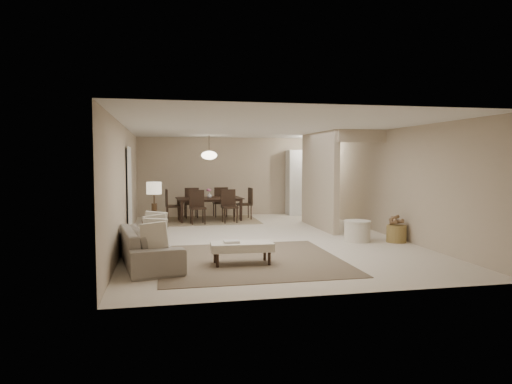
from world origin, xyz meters
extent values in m
plane|color=beige|center=(0.00, 0.00, 0.00)|extent=(9.00, 9.00, 0.00)
plane|color=white|center=(0.00, 0.00, 2.50)|extent=(9.00, 9.00, 0.00)
plane|color=tan|center=(0.00, 4.50, 1.25)|extent=(6.00, 0.00, 6.00)
plane|color=tan|center=(-3.00, 0.00, 1.25)|extent=(0.00, 9.00, 9.00)
plane|color=tan|center=(3.00, 0.00, 1.25)|extent=(0.00, 9.00, 9.00)
cube|color=tan|center=(1.80, 1.25, 1.25)|extent=(0.15, 2.50, 2.50)
cube|color=black|center=(-2.97, 0.60, 1.02)|extent=(0.04, 0.90, 2.04)
cube|color=white|center=(2.35, 4.15, 1.05)|extent=(1.20, 0.55, 2.10)
cylinder|color=white|center=(2.30, 3.20, 2.46)|extent=(0.44, 0.44, 0.05)
cube|color=brown|center=(-0.70, -2.21, 0.01)|extent=(3.20, 3.20, 0.01)
imported|color=gray|center=(-2.45, -2.21, 0.31)|extent=(2.23, 1.16, 0.62)
cube|color=beige|center=(-0.90, -2.51, 0.31)|extent=(1.08, 0.53, 0.14)
cylinder|color=black|center=(-1.35, -2.69, 0.12)|extent=(0.05, 0.05, 0.24)
cylinder|color=black|center=(-0.46, -2.69, 0.12)|extent=(0.05, 0.05, 0.24)
cylinder|color=black|center=(-1.35, -2.34, 0.12)|extent=(0.05, 0.05, 0.24)
cylinder|color=black|center=(-0.46, -2.34, 0.12)|extent=(0.05, 0.05, 0.24)
cube|color=black|center=(-2.40, -0.09, 0.28)|extent=(0.50, 0.50, 0.55)
cylinder|color=#402D1B|center=(-2.40, -0.09, 0.70)|extent=(0.12, 0.12, 0.30)
cylinder|color=#402D1B|center=(-2.40, -0.09, 0.98)|extent=(0.03, 0.03, 0.26)
cylinder|color=beige|center=(-2.40, -0.09, 1.18)|extent=(0.32, 0.32, 0.26)
cylinder|color=beige|center=(1.95, -0.84, 0.23)|extent=(0.58, 0.58, 0.45)
cylinder|color=olive|center=(2.75, -1.09, 0.18)|extent=(0.52, 0.52, 0.37)
cube|color=#866E53|center=(-0.87, 3.27, 0.01)|extent=(2.80, 2.10, 0.01)
imported|color=black|center=(-0.87, 3.27, 0.33)|extent=(1.97, 1.19, 0.67)
imported|color=white|center=(-0.87, 3.27, 0.75)|extent=(0.18, 0.18, 0.15)
cube|color=yellow|center=(2.19, 1.94, 0.01)|extent=(0.91, 0.68, 0.01)
cylinder|color=#402D1B|center=(-0.87, 3.27, 2.25)|extent=(0.02, 0.02, 0.50)
ellipsoid|color=#FFEAC6|center=(-0.87, 3.27, 1.92)|extent=(0.46, 0.46, 0.25)
camera|label=1|loc=(-2.21, -10.10, 1.78)|focal=32.00mm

